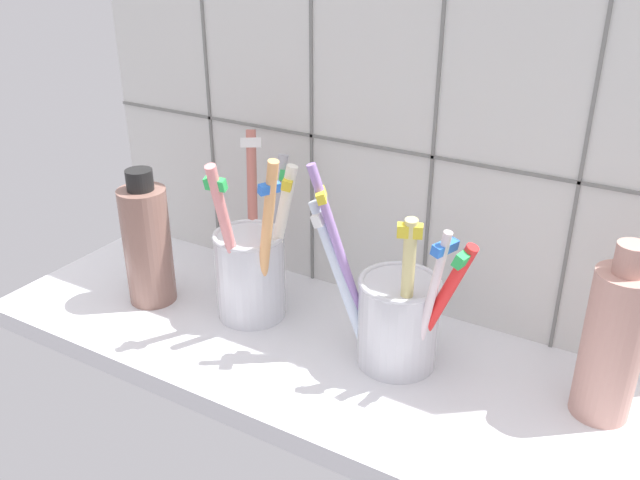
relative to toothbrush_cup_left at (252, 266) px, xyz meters
The scene contains 6 objects.
counter_slab 10.13cm from the toothbrush_cup_left, 13.27° to the right, with size 64.00×22.00×2.00cm, color silver.
tile_wall_back 19.81cm from the toothbrush_cup_left, 52.96° to the left, with size 64.00×2.20×45.00cm.
toothbrush_cup_left is the anchor object (origin of this frame).
toothbrush_cup_right 15.52cm from the toothbrush_cup_left, ahead, with size 14.50×7.44×18.27cm.
ceramic_vase 32.43cm from the toothbrush_cup_left, ahead, with size 4.55×4.55×14.90cm.
soap_bottle 11.05cm from the toothbrush_cup_left, 164.30° to the right, with size 4.74×4.74×14.09cm.
Camera 1 is at (27.43, -44.71, 38.01)cm, focal length 38.18 mm.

